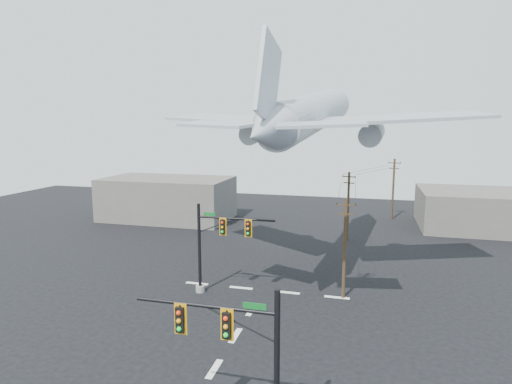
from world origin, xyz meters
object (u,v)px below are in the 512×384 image
(utility_pole_a, at_px, (345,247))
(signal_mast_far, at_px, (215,247))
(utility_pole_b, at_px, (348,205))
(airliner, at_px, (312,114))
(signal_mast_near, at_px, (245,364))
(utility_pole_c, at_px, (393,188))

(utility_pole_a, bearing_deg, signal_mast_far, -178.09)
(utility_pole_b, height_order, airliner, airliner)
(utility_pole_a, bearing_deg, airliner, 113.16)
(signal_mast_far, bearing_deg, utility_pole_a, 10.13)
(signal_mast_near, bearing_deg, signal_mast_far, 114.34)
(signal_mast_near, height_order, airliner, airliner)
(utility_pole_b, bearing_deg, utility_pole_a, -70.39)
(signal_mast_near, height_order, utility_pole_c, utility_pole_c)
(signal_mast_far, height_order, airliner, airliner)
(signal_mast_near, distance_m, utility_pole_c, 48.80)
(airliner, bearing_deg, signal_mast_near, -173.28)
(signal_mast_near, xyz_separation_m, utility_pole_c, (8.36, 48.08, 0.76))
(signal_mast_far, distance_m, airliner, 14.64)
(utility_pole_b, xyz_separation_m, utility_pole_c, (5.76, 13.12, 0.34))
(signal_mast_near, height_order, utility_pole_b, utility_pole_b)
(signal_mast_near, distance_m, utility_pole_b, 35.05)
(utility_pole_b, bearing_deg, utility_pole_c, 84.17)
(signal_mast_far, relative_size, utility_pole_c, 0.84)
(signal_mast_near, xyz_separation_m, utility_pole_a, (3.15, 17.28, 0.37))
(signal_mast_near, relative_size, utility_pole_a, 0.89)
(utility_pole_a, bearing_deg, utility_pole_b, 83.53)
(utility_pole_a, xyz_separation_m, utility_pole_c, (5.22, 30.79, 0.40))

